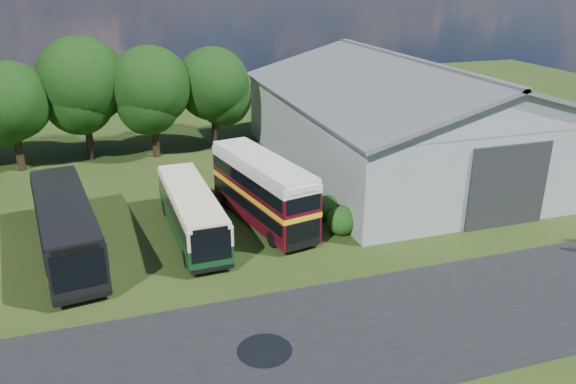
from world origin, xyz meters
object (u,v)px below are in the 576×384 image
object	(u,v)px
bus_green_single	(192,212)
bus_maroon_double	(263,191)
storage_shed	(406,111)
bus_dark_single	(66,226)

from	to	relation	value
bus_green_single	bus_maroon_double	distance (m)	4.36
bus_green_single	storage_shed	bearing A→B (deg)	21.52
bus_green_single	bus_maroon_double	bearing A→B (deg)	5.52
storage_shed	bus_maroon_double	world-z (taller)	storage_shed
bus_green_single	bus_dark_single	xyz separation A→B (m)	(-6.57, -0.27, 0.21)
bus_dark_single	storage_shed	bearing A→B (deg)	10.30
storage_shed	bus_dark_single	world-z (taller)	storage_shed
storage_shed	bus_dark_single	size ratio (longest dim) A/B	2.15
storage_shed	bus_maroon_double	distance (m)	15.19
bus_green_single	bus_maroon_double	xyz separation A→B (m)	(4.28, 0.58, 0.54)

